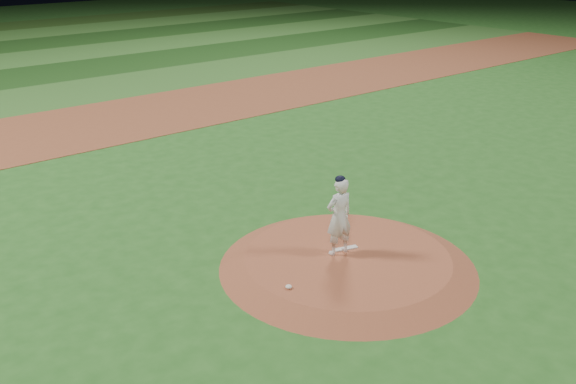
% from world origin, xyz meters
% --- Properties ---
extents(ground, '(120.00, 120.00, 0.00)m').
position_xyz_m(ground, '(0.00, 0.00, 0.00)').
color(ground, '#255E1E').
rests_on(ground, ground).
extents(infield_dirt_band, '(70.00, 6.00, 0.02)m').
position_xyz_m(infield_dirt_band, '(0.00, 14.00, 0.01)').
color(infield_dirt_band, brown).
rests_on(infield_dirt_band, ground).
extents(outfield_stripe_0, '(70.00, 5.00, 0.02)m').
position_xyz_m(outfield_stripe_0, '(0.00, 19.50, 0.01)').
color(outfield_stripe_0, '#326725').
rests_on(outfield_stripe_0, ground).
extents(pitchers_mound, '(5.50, 5.50, 0.25)m').
position_xyz_m(pitchers_mound, '(0.00, 0.00, 0.12)').
color(pitchers_mound, brown).
rests_on(pitchers_mound, ground).
extents(pitching_rubber, '(0.55, 0.29, 0.03)m').
position_xyz_m(pitching_rubber, '(0.20, 0.26, 0.26)').
color(pitching_rubber, beige).
rests_on(pitching_rubber, pitchers_mound).
extents(rosin_bag, '(0.13, 0.13, 0.07)m').
position_xyz_m(rosin_bag, '(-1.83, -0.24, 0.29)').
color(rosin_bag, white).
rests_on(rosin_bag, pitchers_mound).
extents(pitcher_on_mound, '(0.67, 0.49, 1.78)m').
position_xyz_m(pitcher_on_mound, '(-0.07, 0.23, 1.12)').
color(pitcher_on_mound, white).
rests_on(pitcher_on_mound, pitchers_mound).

